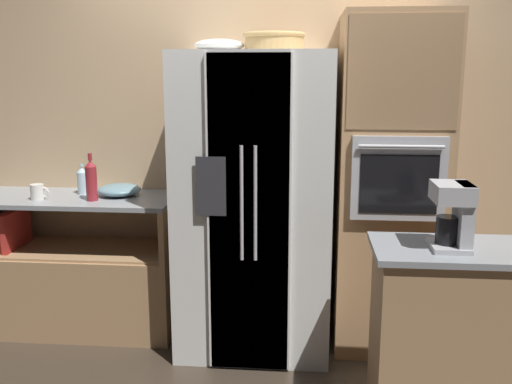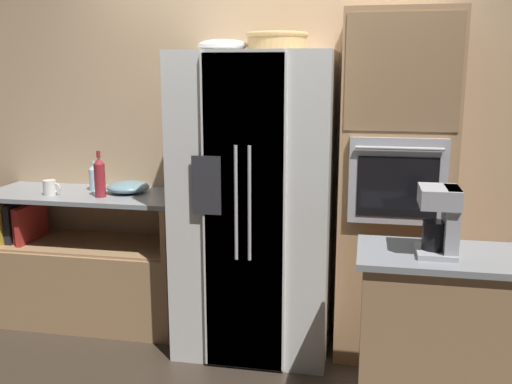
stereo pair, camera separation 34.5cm
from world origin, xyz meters
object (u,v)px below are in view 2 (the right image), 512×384
refrigerator (257,203)px  bottle_tall (94,177)px  bottle_short (100,177)px  mixing_bowl (128,187)px  coffee_maker (442,218)px  wicker_basket (277,41)px  fruit_bowl (223,45)px  mug (50,187)px  wall_oven (394,188)px

refrigerator → bottle_tall: (-1.19, 0.20, 0.09)m
bottle_short → mixing_bowl: size_ratio=1.07×
bottle_short → coffee_maker: 2.22m
refrigerator → coffee_maker: 1.31m
refrigerator → coffee_maker: (1.01, -0.82, 0.17)m
bottle_tall → bottle_short: bearing=-54.1°
wicker_basket → bottle_tall: 1.58m
fruit_bowl → coffee_maker: size_ratio=0.98×
mug → mixing_bowl: mug is taller
wicker_basket → coffee_maker: bearing=-45.5°
bottle_tall → bottle_short: (0.14, -0.19, 0.04)m
bottle_tall → coffee_maker: (2.20, -1.02, 0.08)m
wall_oven → wicker_basket: size_ratio=5.50×
mixing_bowl → coffee_maker: (1.93, -0.99, 0.13)m
fruit_bowl → mug: 1.50m
mug → coffee_maker: (2.42, -0.83, 0.12)m
mug → coffee_maker: 2.56m
wicker_basket → bottle_short: 1.44m
wicker_basket → mug: bearing=-176.8°
bottle_short → refrigerator: bearing=-0.5°
bottle_short → mug: bearing=-179.3°
wall_oven → wicker_basket: (-0.73, 0.01, 0.87)m
bottle_tall → coffee_maker: bearing=-25.0°
fruit_bowl → wall_oven: bearing=0.1°
wicker_basket → coffee_maker: (0.90, -0.92, -0.82)m
bottle_tall → bottle_short: size_ratio=0.67×
fruit_bowl → mixing_bowl: fruit_bowl is taller
bottle_tall → mixing_bowl: (0.26, -0.03, -0.06)m
mixing_bowl → wicker_basket: bearing=-4.3°
wicker_basket → coffee_maker: size_ratio=1.21×
refrigerator → fruit_bowl: fruit_bowl is taller
refrigerator → bottle_tall: 1.21m
wicker_basket → mixing_bowl: (-1.03, 0.08, -0.95)m
wall_oven → bottle_tall: size_ratio=10.13×
wall_oven → coffee_maker: (0.17, -0.91, 0.05)m
wicker_basket → bottle_tall: size_ratio=1.84×
coffee_maker → refrigerator: bearing=140.7°
coffee_maker → wall_oven: bearing=100.7°
bottle_tall → mug: bottle_tall is taller
refrigerator → coffee_maker: size_ratio=5.95×
wall_oven → coffee_maker: wall_oven is taller
fruit_bowl → mug: bearing=-176.3°
wall_oven → coffee_maker: size_ratio=6.67×
wicker_basket → refrigerator: bearing=-139.6°
wall_oven → wicker_basket: 1.14m
coffee_maker → fruit_bowl: bearing=143.7°
bottle_short → coffee_maker: bearing=-22.0°
fruit_bowl → mug: (-1.19, -0.08, -0.92)m
wicker_basket → coffee_maker: wicker_basket is taller
refrigerator → coffee_maker: refrigerator is taller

